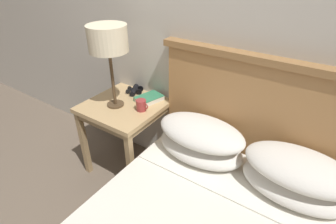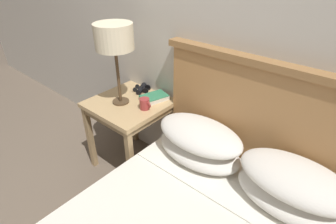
# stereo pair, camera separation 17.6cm
# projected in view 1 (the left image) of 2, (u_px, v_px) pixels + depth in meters

# --- Properties ---
(wall_back) EXTENTS (8.00, 0.06, 2.60)m
(wall_back) POSITION_uv_depth(u_px,v_px,m) (208.00, 18.00, 1.69)
(wall_back) COLOR beige
(wall_back) RESTS_ON ground_plane
(nightstand) EXTENTS (0.58, 0.58, 0.65)m
(nightstand) POSITION_uv_depth(u_px,v_px,m) (125.00, 113.00, 2.10)
(nightstand) COLOR tan
(nightstand) RESTS_ON ground_plane
(table_lamp) EXTENTS (0.27, 0.27, 0.61)m
(table_lamp) POSITION_uv_depth(u_px,v_px,m) (108.00, 40.00, 1.78)
(table_lamp) COLOR #4C3823
(table_lamp) RESTS_ON nightstand
(book_on_nightstand) EXTENTS (0.19, 0.24, 0.04)m
(book_on_nightstand) POSITION_uv_depth(u_px,v_px,m) (149.00, 98.00, 2.09)
(book_on_nightstand) COLOR silver
(book_on_nightstand) RESTS_ON nightstand
(binoculars_pair) EXTENTS (0.16, 0.16, 0.05)m
(binoculars_pair) POSITION_uv_depth(u_px,v_px,m) (134.00, 90.00, 2.21)
(binoculars_pair) COLOR black
(binoculars_pair) RESTS_ON nightstand
(coffee_mug) EXTENTS (0.10, 0.08, 0.08)m
(coffee_mug) POSITION_uv_depth(u_px,v_px,m) (141.00, 105.00, 1.95)
(coffee_mug) COLOR #993333
(coffee_mug) RESTS_ON nightstand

